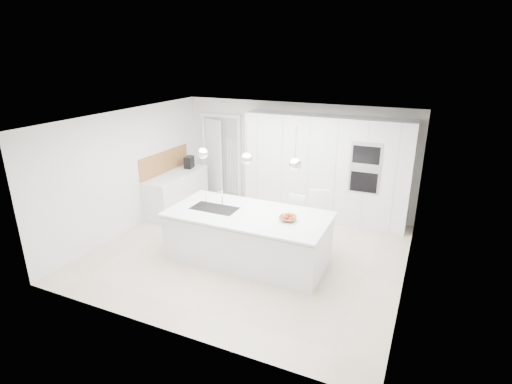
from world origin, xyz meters
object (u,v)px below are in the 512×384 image
at_px(espresso_machine, 189,162).
at_px(bar_stool_left, 294,223).
at_px(island_base, 247,238).
at_px(fruit_bowl, 288,218).
at_px(bar_stool_right, 316,222).

bearing_deg(espresso_machine, bar_stool_left, -31.81).
bearing_deg(espresso_machine, island_base, -48.84).
height_order(fruit_bowl, espresso_machine, espresso_machine).
xyz_separation_m(island_base, bar_stool_right, (1.00, 0.88, 0.15)).
relative_size(island_base, bar_stool_right, 2.42).
bearing_deg(fruit_bowl, island_base, -177.34).
relative_size(fruit_bowl, espresso_machine, 1.03).
relative_size(espresso_machine, bar_stool_right, 0.25).
xyz_separation_m(island_base, espresso_machine, (-2.53, 2.04, 0.61)).
xyz_separation_m(fruit_bowl, bar_stool_right, (0.26, 0.84, -0.36)).
bearing_deg(fruit_bowl, bar_stool_left, 100.90).
xyz_separation_m(espresso_machine, bar_stool_left, (3.13, -1.25, -0.53)).
bearing_deg(bar_stool_right, bar_stool_left, 170.03).
xyz_separation_m(bar_stool_left, bar_stool_right, (0.40, 0.09, 0.06)).
height_order(fruit_bowl, bar_stool_left, bar_stool_left).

